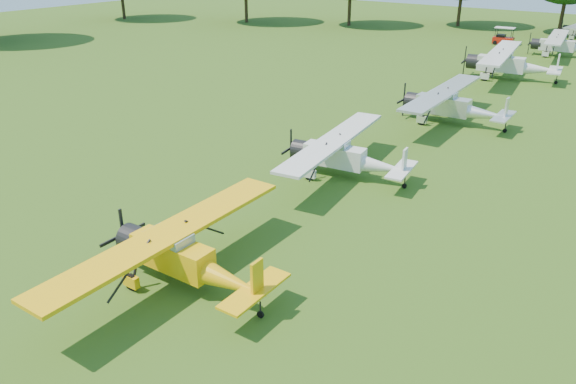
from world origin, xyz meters
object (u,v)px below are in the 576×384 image
aircraft_3 (344,154)px  aircraft_4 (451,104)px  aircraft_6 (563,44)px  aircraft_5 (509,62)px  aircraft_2 (183,254)px  golf_cart (503,39)px

aircraft_3 → aircraft_4: bearing=77.1°
aircraft_3 → aircraft_4: size_ratio=0.92×
aircraft_6 → aircraft_3: bearing=-99.8°
aircraft_3 → aircraft_4: aircraft_4 is taller
aircraft_3 → aircraft_5: bearing=81.6°
aircraft_4 → aircraft_5: bearing=90.8°
aircraft_2 → aircraft_6: aircraft_6 is taller
aircraft_4 → golf_cart: 32.28m
aircraft_2 → aircraft_4: bearing=87.6°
golf_cart → aircraft_5: bearing=-77.7°
aircraft_5 → golf_cart: 17.98m
aircraft_3 → aircraft_6: bearing=79.7°
aircraft_2 → aircraft_4: 22.59m
aircraft_6 → golf_cart: aircraft_6 is taller
aircraft_2 → aircraft_5: size_ratio=0.83×
aircraft_3 → aircraft_2: bearing=-94.9°
aircraft_6 → aircraft_2: bearing=-98.6°
aircraft_4 → aircraft_5: (-0.76, 14.55, 0.15)m
aircraft_3 → golf_cart: bearing=88.9°
aircraft_6 → golf_cart: size_ratio=4.75×
aircraft_2 → aircraft_3: bearing=91.6°
aircraft_6 → golf_cart: (-6.82, 3.88, -0.61)m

